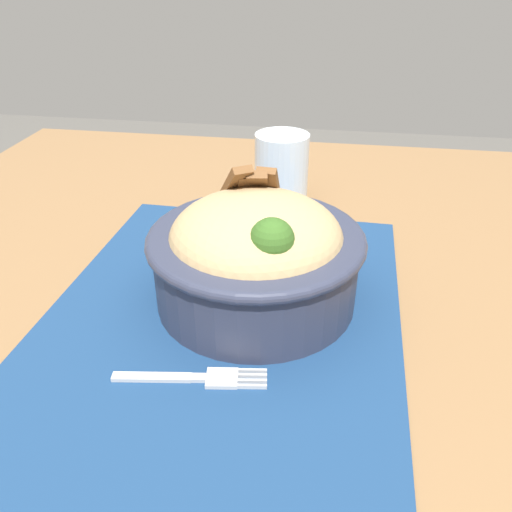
% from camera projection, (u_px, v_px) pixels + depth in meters
% --- Properties ---
extents(table, '(1.07, 0.91, 0.72)m').
position_uv_depth(table, '(202.00, 364.00, 0.56)').
color(table, olive).
rests_on(table, ground_plane).
extents(placemat, '(0.47, 0.35, 0.00)m').
position_uv_depth(placemat, '(222.00, 317.00, 0.50)').
color(placemat, navy).
rests_on(placemat, table).
extents(bowl, '(0.23, 0.23, 0.13)m').
position_uv_depth(bowl, '(256.00, 252.00, 0.50)').
color(bowl, '#2D3347').
rests_on(bowl, placemat).
extents(fork, '(0.03, 0.13, 0.00)m').
position_uv_depth(fork, '(197.00, 378.00, 0.43)').
color(fork, '#BDBDBD').
rests_on(fork, placemat).
extents(drinking_glass, '(0.07, 0.07, 0.10)m').
position_uv_depth(drinking_glass, '(281.00, 173.00, 0.72)').
color(drinking_glass, silver).
rests_on(drinking_glass, table).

